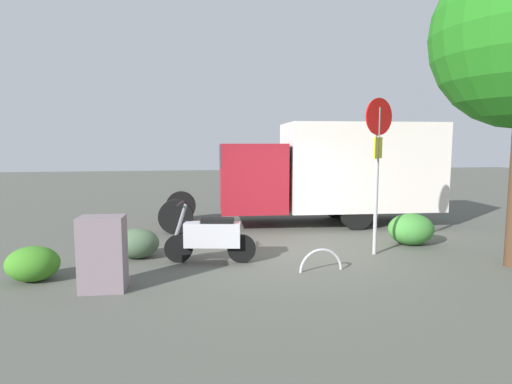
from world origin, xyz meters
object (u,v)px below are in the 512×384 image
(box_truck_near, at_px, (328,169))
(stop_sign, at_px, (378,151))
(motorcycle, at_px, (212,237))
(utility_cabinet, at_px, (103,254))
(bike_rack_hoop, at_px, (321,271))

(box_truck_near, xyz_separation_m, stop_sign, (0.20, 3.54, 0.57))
(box_truck_near, xyz_separation_m, motorcycle, (3.66, 3.57, -1.10))
(motorcycle, bearing_deg, stop_sign, -168.56)
(motorcycle, distance_m, utility_cabinet, 2.25)
(utility_cabinet, bearing_deg, box_truck_near, -138.25)
(motorcycle, height_order, bike_rack_hoop, motorcycle)
(box_truck_near, height_order, utility_cabinet, box_truck_near)
(stop_sign, distance_m, utility_cabinet, 5.68)
(stop_sign, height_order, utility_cabinet, stop_sign)
(motorcycle, height_order, stop_sign, stop_sign)
(box_truck_near, distance_m, utility_cabinet, 7.42)
(motorcycle, relative_size, utility_cabinet, 1.49)
(box_truck_near, relative_size, utility_cabinet, 6.69)
(stop_sign, xyz_separation_m, utility_cabinet, (5.28, 1.36, -1.59))
(utility_cabinet, relative_size, bike_rack_hoop, 1.42)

